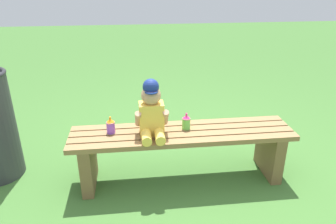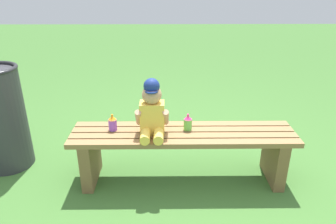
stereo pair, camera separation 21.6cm
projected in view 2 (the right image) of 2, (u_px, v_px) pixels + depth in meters
The scene contains 6 objects.
ground_plane at pixel (182, 178), 2.45m from camera, with size 16.00×16.00×0.00m, color #3D6B2D.
park_bench at pixel (183, 147), 2.34m from camera, with size 1.62×0.36×0.40m.
child_figure at pixel (152, 110), 2.20m from camera, with size 0.23×0.27×0.40m.
sippy_cup_left at pixel (113, 123), 2.29m from camera, with size 0.06×0.06×0.12m.
sippy_cup_right at pixel (188, 122), 2.30m from camera, with size 0.06×0.06×0.12m.
trash_bin at pixel (1, 118), 2.47m from camera, with size 0.38×0.38×0.83m.
Camera 2 is at (-0.13, -2.03, 1.45)m, focal length 33.94 mm.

